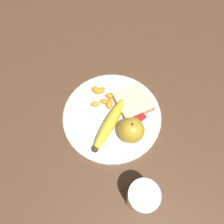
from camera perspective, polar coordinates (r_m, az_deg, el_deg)
name	(u,v)px	position (r m, az deg, el deg)	size (l,w,h in m)	color
ground_plane	(112,117)	(0.63, 0.00, -1.28)	(3.00, 3.00, 0.00)	brown
plate	(112,116)	(0.62, 0.00, -0.97)	(0.28, 0.28, 0.01)	white
juice_glass	(142,197)	(0.54, 7.83, -21.12)	(0.07, 0.07, 0.09)	silver
apple	(131,131)	(0.57, 4.86, -4.98)	(0.07, 0.07, 0.08)	gold
banana	(109,124)	(0.59, -0.66, -3.12)	(0.10, 0.17, 0.03)	yellow
bread_slice	(133,102)	(0.63, 5.44, 2.70)	(0.12, 0.11, 0.02)	tan
fork	(110,116)	(0.62, -0.45, -1.07)	(0.08, 0.18, 0.00)	silver
jam_packet	(138,117)	(0.61, 6.72, -1.26)	(0.04, 0.03, 0.02)	silver
orange_segment_0	(105,101)	(0.63, -1.96, 2.78)	(0.03, 0.03, 0.01)	orange
orange_segment_1	(95,104)	(0.63, -4.39, 2.09)	(0.03, 0.03, 0.01)	orange
orange_segment_2	(109,103)	(0.63, -0.70, 2.25)	(0.04, 0.04, 0.02)	orange
orange_segment_3	(101,90)	(0.65, -3.00, 5.64)	(0.02, 0.03, 0.02)	orange
orange_segment_4	(110,96)	(0.64, -0.59, 4.29)	(0.03, 0.03, 0.01)	orange
orange_segment_5	(96,90)	(0.65, -4.11, 5.72)	(0.04, 0.03, 0.02)	orange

